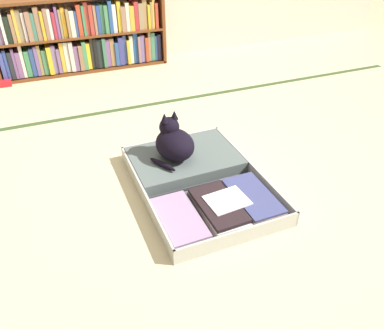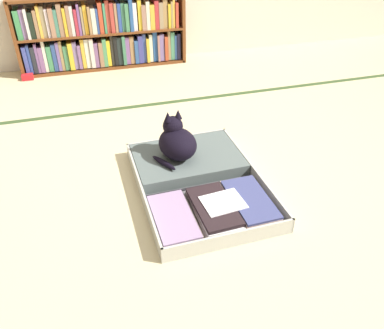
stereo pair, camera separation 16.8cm
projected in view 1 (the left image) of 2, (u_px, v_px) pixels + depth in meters
ground_plane at (217, 197)px, 2.16m from camera, size 10.00×10.00×0.00m
tatami_border at (151, 104)px, 3.15m from camera, size 4.80×0.05×0.00m
bookshelf at (82, 37)px, 3.61m from camera, size 1.58×0.22×0.68m
open_suitcase at (197, 178)px, 2.25m from camera, size 0.68×0.96×0.09m
black_cat at (173, 142)px, 2.29m from camera, size 0.30×0.31×0.28m
small_red_pouch at (5, 83)px, 3.45m from camera, size 0.10×0.07×0.05m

